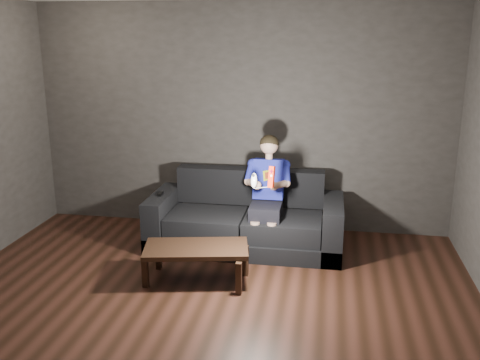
# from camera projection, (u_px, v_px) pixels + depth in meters

# --- Properties ---
(floor) EXTENTS (5.00, 5.00, 0.00)m
(floor) POSITION_uv_depth(u_px,v_px,m) (190.00, 329.00, 4.37)
(floor) COLOR black
(floor) RESTS_ON ground
(back_wall) EXTENTS (5.00, 0.04, 2.70)m
(back_wall) POSITION_uv_depth(u_px,v_px,m) (241.00, 118.00, 6.38)
(back_wall) COLOR #35312F
(back_wall) RESTS_ON ground
(sofa) EXTENTS (2.13, 0.92, 0.82)m
(sofa) POSITION_uv_depth(u_px,v_px,m) (246.00, 223.00, 6.00)
(sofa) COLOR black
(sofa) RESTS_ON floor
(child) EXTENTS (0.50, 0.61, 1.22)m
(child) POSITION_uv_depth(u_px,v_px,m) (267.00, 186.00, 5.79)
(child) COLOR black
(child) RESTS_ON sofa
(wii_remote_red) EXTENTS (0.07, 0.09, 0.22)m
(wii_remote_red) POSITION_uv_depth(u_px,v_px,m) (272.00, 177.00, 5.27)
(wii_remote_red) COLOR red
(wii_remote_red) RESTS_ON child
(nunchuk_white) EXTENTS (0.07, 0.10, 0.16)m
(nunchuk_white) POSITION_uv_depth(u_px,v_px,m) (254.00, 180.00, 5.32)
(nunchuk_white) COLOR silver
(nunchuk_white) RESTS_ON child
(wii_remote_black) EXTENTS (0.04, 0.15, 0.03)m
(wii_remote_black) POSITION_uv_depth(u_px,v_px,m) (161.00, 194.00, 5.99)
(wii_remote_black) COLOR black
(wii_remote_black) RESTS_ON sofa
(coffee_table) EXTENTS (1.07, 0.68, 0.36)m
(coffee_table) POSITION_uv_depth(u_px,v_px,m) (196.00, 251.00, 5.13)
(coffee_table) COLOR black
(coffee_table) RESTS_ON floor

